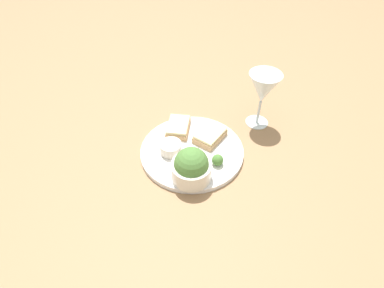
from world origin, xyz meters
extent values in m
plane|color=#93704C|center=(0.00, 0.00, 0.00)|extent=(4.00, 4.00, 0.00)
cylinder|color=white|center=(0.00, 0.00, 0.01)|extent=(0.28, 0.28, 0.01)
cylinder|color=silver|center=(-0.08, -0.05, 0.04)|extent=(0.10, 0.10, 0.05)
sphere|color=#4C7A38|center=(-0.08, -0.05, 0.06)|extent=(0.08, 0.08, 0.08)
cylinder|color=beige|center=(-0.04, 0.04, 0.03)|extent=(0.06, 0.06, 0.03)
cylinder|color=beige|center=(-0.04, 0.04, 0.04)|extent=(0.05, 0.05, 0.01)
cube|color=tan|center=(0.06, -0.02, 0.02)|extent=(0.09, 0.07, 0.02)
cube|color=beige|center=(0.06, -0.02, 0.04)|extent=(0.09, 0.06, 0.01)
cube|color=tan|center=(0.04, 0.08, 0.02)|extent=(0.11, 0.09, 0.02)
cube|color=beige|center=(0.04, 0.08, 0.04)|extent=(0.10, 0.09, 0.01)
cylinder|color=silver|center=(0.22, -0.10, 0.00)|extent=(0.07, 0.07, 0.01)
cylinder|color=silver|center=(0.22, -0.10, 0.04)|extent=(0.01, 0.01, 0.07)
cone|color=silver|center=(0.22, -0.10, 0.12)|extent=(0.09, 0.09, 0.09)
sphere|color=#477533|center=(-0.01, -0.08, 0.03)|extent=(0.03, 0.03, 0.03)
camera|label=1|loc=(-0.48, -0.31, 0.60)|focal=28.00mm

